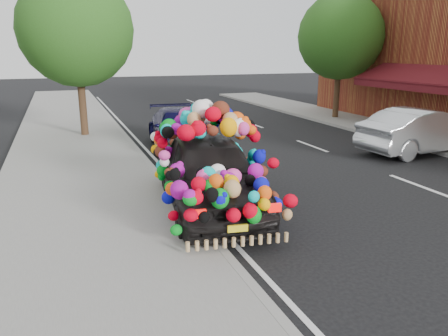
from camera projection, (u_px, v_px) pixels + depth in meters
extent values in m
plane|color=black|center=(292.00, 203.00, 9.70)|extent=(100.00, 100.00, 0.00)
cube|color=gray|center=(91.00, 227.00, 8.21)|extent=(4.00, 60.00, 0.12)
cube|color=gray|center=(190.00, 214.00, 8.88)|extent=(0.15, 60.00, 0.13)
cube|color=#4A0E13|center=(412.00, 74.00, 17.47)|extent=(1.62, 5.20, 0.75)
cube|color=#4A0E13|center=(396.00, 85.00, 17.32)|extent=(0.06, 5.20, 0.35)
cylinder|color=#332114|center=(82.00, 102.00, 16.62)|extent=(0.28, 0.28, 2.73)
sphere|color=#265316|center=(76.00, 29.00, 15.92)|extent=(4.20, 4.20, 4.20)
cylinder|color=#332114|center=(337.00, 92.00, 21.11)|extent=(0.28, 0.28, 2.64)
sphere|color=#265316|center=(340.00, 37.00, 20.44)|extent=(4.00, 4.00, 4.00)
imported|color=black|center=(210.00, 173.00, 9.21)|extent=(2.45, 4.80, 1.57)
cube|color=red|center=(199.00, 214.00, 6.89)|extent=(0.23, 0.09, 0.14)
cube|color=red|center=(275.00, 208.00, 7.17)|extent=(0.23, 0.09, 0.14)
cube|color=yellow|center=(238.00, 228.00, 7.10)|extent=(0.34, 0.09, 0.12)
imported|color=black|center=(180.00, 129.00, 14.92)|extent=(2.30, 4.76, 1.33)
imported|color=silver|center=(423.00, 131.00, 14.24)|extent=(4.56, 1.90, 1.47)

